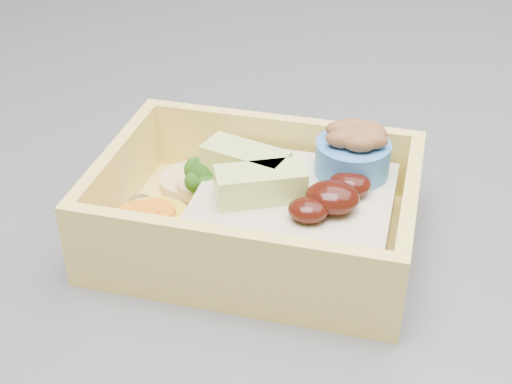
# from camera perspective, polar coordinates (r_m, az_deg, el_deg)

# --- Properties ---
(bento_box) EXTENTS (0.19, 0.15, 0.07)m
(bento_box) POSITION_cam_1_polar(r_m,az_deg,el_deg) (0.41, 0.88, -1.29)
(bento_box) COLOR #F9DC66
(bento_box) RESTS_ON island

